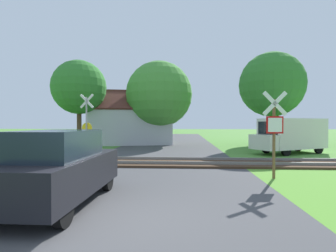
{
  "coord_description": "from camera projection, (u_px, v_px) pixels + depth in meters",
  "views": [
    {
      "loc": [
        1.29,
        -5.05,
        1.95
      ],
      "look_at": [
        0.5,
        8.48,
        1.8
      ],
      "focal_mm": 28.0,
      "sensor_mm": 36.0,
      "label": 1
    }
  ],
  "objects": [
    {
      "name": "tree_far",
      "position": [
        277.0,
        89.0,
        24.84
      ],
      "size": [
        4.83,
        4.83,
        7.63
      ],
      "color": "#513823",
      "rests_on": "ground"
    },
    {
      "name": "rail_track",
      "position": [
        156.0,
        162.0,
        12.6
      ],
      "size": [
        60.0,
        2.6,
        0.22
      ],
      "color": "#422D1E",
      "rests_on": "ground"
    },
    {
      "name": "house",
      "position": [
        130.0,
        125.0,
        24.82
      ],
      "size": [
        8.59,
        6.87,
        5.1
      ],
      "rotation": [
        0.0,
        0.0,
        0.22
      ],
      "color": "#B7B7BC",
      "rests_on": "ground"
    },
    {
      "name": "tree_right",
      "position": [
        272.0,
        85.0,
        20.49
      ],
      "size": [
        5.02,
        5.02,
        7.5
      ],
      "color": "#513823",
      "rests_on": "ground"
    },
    {
      "name": "tree_center",
      "position": [
        159.0,
        94.0,
        23.62
      ],
      "size": [
        5.94,
        5.94,
        7.53
      ],
      "color": "#513823",
      "rests_on": "ground"
    },
    {
      "name": "crossing_sign_far",
      "position": [
        87.0,
        122.0,
        15.6
      ],
      "size": [
        0.88,
        0.16,
        3.7
      ],
      "rotation": [
        0.0,
        0.0,
        -0.1
      ],
      "color": "#9E9EA5",
      "rests_on": "ground"
    },
    {
      "name": "stop_sign_near",
      "position": [
        274.0,
        129.0,
        9.14
      ],
      "size": [
        0.88,
        0.17,
        3.07
      ],
      "rotation": [
        0.0,
        0.0,
        3.23
      ],
      "color": "brown",
      "rests_on": "ground"
    },
    {
      "name": "tree_left",
      "position": [
        79.0,
        87.0,
        21.83
      ],
      "size": [
        4.49,
        4.49,
        7.19
      ],
      "color": "#513823",
      "rests_on": "ground"
    },
    {
      "name": "ground_plane",
      "position": [
        118.0,
        222.0,
        5.13
      ],
      "size": [
        160.0,
        160.0,
        0.0
      ],
      "primitive_type": "plane",
      "color": "#4C8433"
    },
    {
      "name": "mail_truck",
      "position": [
        290.0,
        134.0,
        16.73
      ],
      "size": [
        5.2,
        3.9,
        2.24
      ],
      "rotation": [
        0.0,
        0.0,
        2.05
      ],
      "color": "silver",
      "rests_on": "ground"
    },
    {
      "name": "parked_car",
      "position": [
        61.0,
        168.0,
        6.21
      ],
      "size": [
        1.7,
        4.03,
        1.78
      ],
      "rotation": [
        0.0,
        0.0,
        -0.02
      ],
      "color": "black",
      "rests_on": "ground"
    },
    {
      "name": "road_asphalt",
      "position": [
        136.0,
        194.0,
        7.13
      ],
      "size": [
        7.92,
        80.0,
        0.01
      ],
      "primitive_type": "cube",
      "color": "#424244",
      "rests_on": "ground"
    }
  ]
}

